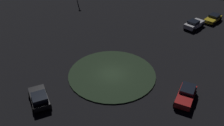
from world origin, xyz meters
name	(u,v)px	position (x,y,z in m)	size (l,w,h in m)	color
ground_plane	(112,74)	(0.00, 0.00, 0.00)	(117.97, 117.97, 0.00)	black
roundabout_island	(112,74)	(0.00, 0.00, 0.08)	(11.58, 11.58, 0.16)	#263823
car_yellow	(213,18)	(2.26, -25.34, 0.69)	(2.62, 4.44, 1.31)	gold
car_red	(186,95)	(-9.01, -3.94, 0.76)	(3.38, 4.34, 1.44)	red
car_black	(39,98)	(0.42, 9.88, 0.81)	(4.11, 2.71, 1.56)	black
car_white	(194,24)	(2.62, -20.11, 0.79)	(2.45, 4.32, 1.51)	white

